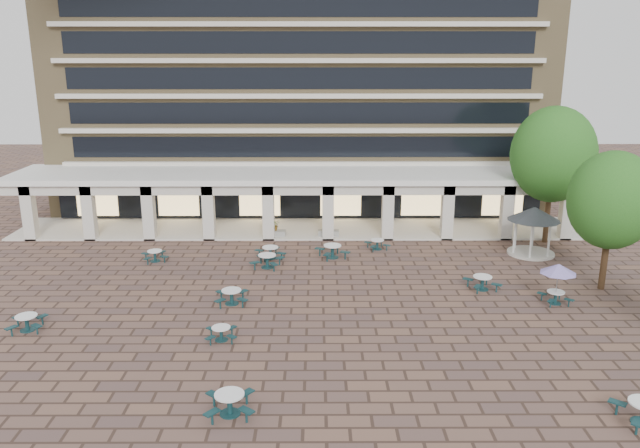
# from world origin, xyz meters

# --- Properties ---
(ground) EXTENTS (120.00, 120.00, 0.00)m
(ground) POSITION_xyz_m (0.00, 0.00, 0.00)
(ground) COLOR brown
(ground) RESTS_ON ground
(apartment_building) EXTENTS (40.00, 15.50, 25.20)m
(apartment_building) POSITION_xyz_m (0.00, 25.47, 12.60)
(apartment_building) COLOR #927B52
(apartment_building) RESTS_ON ground
(retail_arcade) EXTENTS (42.00, 6.60, 4.40)m
(retail_arcade) POSITION_xyz_m (0.00, 14.80, 3.00)
(retail_arcade) COLOR white
(retail_arcade) RESTS_ON ground
(picnic_table_0) EXTENTS (1.94, 1.94, 0.77)m
(picnic_table_0) POSITION_xyz_m (-12.59, -2.70, 0.46)
(picnic_table_0) COLOR #14373C
(picnic_table_0) RESTS_ON ground
(picnic_table_1) EXTENTS (1.61, 1.61, 0.66)m
(picnic_table_1) POSITION_xyz_m (-3.11, -3.79, 0.39)
(picnic_table_1) COLOR #14373C
(picnic_table_1) RESTS_ON ground
(picnic_table_2) EXTENTS (2.02, 2.02, 0.84)m
(picnic_table_2) POSITION_xyz_m (-1.88, -9.92, 0.50)
(picnic_table_2) COLOR #14373C
(picnic_table_2) RESTS_ON ground
(picnic_table_5) EXTENTS (1.90, 1.90, 0.79)m
(picnic_table_5) POSITION_xyz_m (-3.20, 0.54, 0.47)
(picnic_table_5) COLOR #14373C
(picnic_table_5) RESTS_ON ground
(picnic_table_7) EXTENTS (2.04, 2.04, 0.79)m
(picnic_table_7) POSITION_xyz_m (10.63, 2.56, 0.47)
(picnic_table_7) COLOR #14373C
(picnic_table_7) RESTS_ON ground
(picnic_table_8) EXTENTS (1.91, 1.91, 0.71)m
(picnic_table_8) POSITION_xyz_m (-9.03, 7.56, 0.42)
(picnic_table_8) COLOR #14373C
(picnic_table_8) RESTS_ON ground
(picnic_table_9) EXTENTS (2.12, 2.12, 0.78)m
(picnic_table_9) POSITION_xyz_m (-1.69, 8.09, 0.46)
(picnic_table_9) COLOR #14373C
(picnic_table_9) RESTS_ON ground
(picnic_table_10) EXTENTS (2.33, 2.33, 0.86)m
(picnic_table_10) POSITION_xyz_m (2.33, 8.22, 0.51)
(picnic_table_10) COLOR #14373C
(picnic_table_10) RESTS_ON ground
(picnic_table_11) EXTENTS (1.91, 1.91, 2.21)m
(picnic_table_11) POSITION_xyz_m (14.00, 0.51, 1.87)
(picnic_table_11) COLOR #14373C
(picnic_table_11) RESTS_ON ground
(picnic_table_12) EXTENTS (2.15, 2.15, 0.84)m
(picnic_table_12) POSITION_xyz_m (-1.76, 6.32, 0.50)
(picnic_table_12) COLOR #14373C
(picnic_table_12) RESTS_ON ground
(picnic_table_13) EXTENTS (1.77, 1.77, 0.67)m
(picnic_table_13) POSITION_xyz_m (5.41, 10.00, 0.40)
(picnic_table_13) COLOR #14373C
(picnic_table_13) RESTS_ON ground
(gazebo) EXTENTS (3.41, 3.41, 3.17)m
(gazebo) POSITION_xyz_m (15.48, 8.91, 2.39)
(gazebo) COLOR beige
(gazebo) RESTS_ON ground
(tree_east_a) EXTENTS (4.72, 4.72, 7.86)m
(tree_east_a) POSITION_xyz_m (17.40, 2.65, 5.13)
(tree_east_a) COLOR #452E1B
(tree_east_a) RESTS_ON ground
(tree_east_c) EXTENTS (5.70, 5.70, 9.49)m
(tree_east_c) POSITION_xyz_m (17.38, 11.63, 6.20)
(tree_east_c) COLOR #452E1B
(tree_east_c) RESTS_ON ground
(planter_left) EXTENTS (1.50, 0.65, 1.31)m
(planter_left) POSITION_xyz_m (-1.70, 12.90, 0.54)
(planter_left) COLOR gray
(planter_left) RESTS_ON ground
(planter_right) EXTENTS (1.50, 0.77, 1.27)m
(planter_right) POSITION_xyz_m (2.15, 12.90, 0.51)
(planter_right) COLOR gray
(planter_right) RESTS_ON ground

